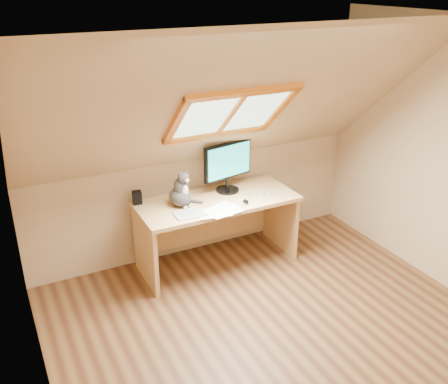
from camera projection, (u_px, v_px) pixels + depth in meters
ground at (290, 346)px, 3.91m from camera, size 3.50×3.50×0.00m
room_shell at (310, 182)px, 3.26m from camera, size 3.52×3.52×2.41m
desk at (214, 217)px, 4.91m from camera, size 1.54×0.67×0.70m
monitor at (228, 164)px, 4.83m from camera, size 0.54×0.23×0.50m
cat at (181, 192)px, 4.59m from camera, size 0.27×0.30×0.37m
desk_speaker at (137, 197)px, 4.66m from camera, size 0.10×0.10×0.12m
graphics_tablet at (190, 214)px, 4.46m from camera, size 0.28×0.21×0.01m
mouse at (246, 202)px, 4.68m from camera, size 0.08×0.10×0.03m
papers at (215, 212)px, 4.50m from camera, size 0.35×0.30×0.01m
cables at (253, 197)px, 4.81m from camera, size 0.51×0.26×0.01m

